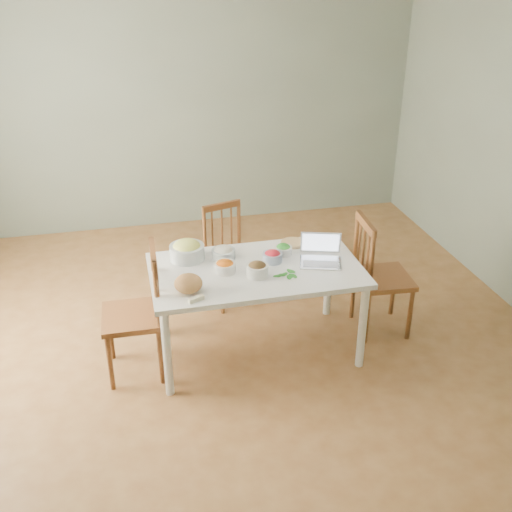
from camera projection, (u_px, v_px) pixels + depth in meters
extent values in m
cube|color=brown|center=(233.00, 343.00, 4.84)|extent=(5.00, 5.00, 0.00)
cube|color=#61685C|center=(185.00, 104.00, 6.39)|extent=(5.00, 0.00, 2.70)
cube|color=#61685C|center=(370.00, 432.00, 2.06)|extent=(5.00, 0.00, 2.70)
ellipsoid|color=#A06D3D|center=(188.00, 283.00, 4.10)|extent=(0.23, 0.23, 0.13)
cube|color=beige|center=(196.00, 299.00, 4.01)|extent=(0.11, 0.07, 0.03)
cylinder|color=#DAB97F|center=(293.00, 243.00, 4.79)|extent=(0.24, 0.24, 0.02)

